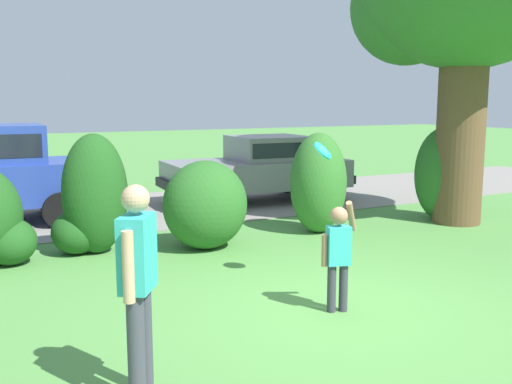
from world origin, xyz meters
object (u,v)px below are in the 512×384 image
(parked_sedan, at_px, (260,166))
(frisbee, at_px, (323,151))
(child_thrower, at_px, (338,250))
(adult_onlooker, at_px, (138,280))

(parked_sedan, height_order, frisbee, frisbee)
(parked_sedan, xyz_separation_m, frisbee, (-2.35, -5.91, 0.91))
(parked_sedan, bearing_deg, child_thrower, -111.86)
(frisbee, bearing_deg, adult_onlooker, -149.55)
(child_thrower, bearing_deg, adult_onlooker, -161.82)
(adult_onlooker, bearing_deg, parked_sedan, 55.34)
(child_thrower, bearing_deg, frisbee, 66.70)
(parked_sedan, distance_m, adult_onlooker, 9.29)
(parked_sedan, bearing_deg, frisbee, -111.64)
(child_thrower, relative_size, frisbee, 3.87)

